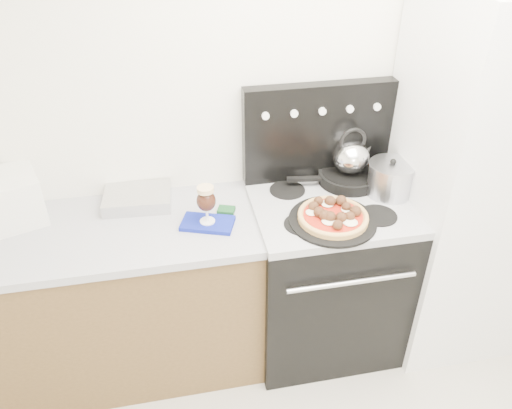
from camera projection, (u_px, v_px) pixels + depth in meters
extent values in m
cube|color=silver|center=(300.00, 114.00, 2.50)|extent=(3.50, 0.01, 2.50)
cube|color=brown|center=(114.00, 304.00, 2.53)|extent=(1.45, 0.60, 0.86)
cube|color=#A7A7B0|center=(98.00, 233.00, 2.29)|extent=(1.48, 0.63, 0.04)
cube|color=black|center=(323.00, 277.00, 2.69)|extent=(0.76, 0.65, 0.88)
cube|color=#ADADB2|center=(330.00, 206.00, 2.43)|extent=(0.76, 0.65, 0.04)
cube|color=black|center=(318.00, 132.00, 2.51)|extent=(0.76, 0.08, 0.50)
cube|color=silver|center=(466.00, 185.00, 2.50)|extent=(0.64, 0.68, 1.90)
cube|color=silver|center=(138.00, 198.00, 2.43)|extent=(0.33, 0.26, 0.06)
cube|color=navy|center=(208.00, 223.00, 2.30)|extent=(0.27, 0.21, 0.02)
cylinder|color=black|center=(333.00, 220.00, 2.29)|extent=(0.44, 0.44, 0.01)
cylinder|color=black|center=(349.00, 177.00, 2.57)|extent=(0.35, 0.35, 0.06)
cylinder|color=silver|center=(390.00, 180.00, 2.45)|extent=(0.24, 0.24, 0.16)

